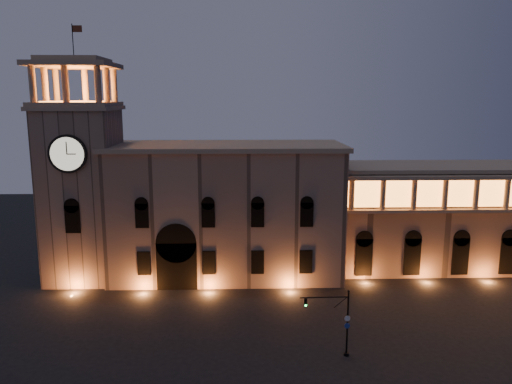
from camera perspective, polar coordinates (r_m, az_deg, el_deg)
ground at (r=49.05m, az=-1.64°, el=-17.95°), size 160.00×160.00×0.00m
government_building at (r=66.65m, az=-3.49°, el=-2.08°), size 30.80×12.80×17.60m
clock_tower at (r=68.13m, az=-19.24°, el=0.81°), size 9.80×9.80×32.40m
colonnade_wing at (r=75.93m, az=23.25°, el=-2.47°), size 40.60×11.50×14.50m
traffic_light at (r=47.73m, az=9.46°, el=-14.41°), size 4.69×0.51×6.43m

